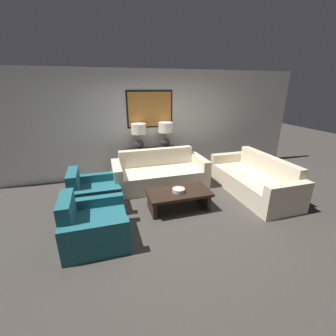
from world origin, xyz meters
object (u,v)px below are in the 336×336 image
console_table (153,162)px  decorative_bowl (179,190)px  coffee_table (179,196)px  table_lamp_left (139,133)px  armchair_near_back_wall (94,195)px  armchair_near_camera (93,226)px  couch_by_side (254,181)px  couch_by_back_wall (160,174)px  table_lamp_right (166,132)px

console_table → decorative_bowl: size_ratio=5.36×
console_table → coffee_table: (0.06, -1.86, -0.09)m
console_table → decorative_bowl: bearing=-88.6°
table_lamp_left → armchair_near_back_wall: table_lamp_left is taller
console_table → armchair_near_camera: armchair_near_camera is taller
couch_by_side → decorative_bowl: 1.86m
coffee_table → armchair_near_camera: armchair_near_camera is taller
console_table → coffee_table: bearing=-88.2°
couch_by_back_wall → armchair_near_camera: couch_by_back_wall is taller
table_lamp_left → couch_by_back_wall: bearing=-63.1°
table_lamp_left → table_lamp_right: bearing=0.0°
table_lamp_right → armchair_near_camera: bearing=-127.5°
table_lamp_right → couch_by_back_wall: 1.15m
console_table → armchair_near_back_wall: bearing=-138.6°
coffee_table → armchair_near_back_wall: 1.65m
table_lamp_left → decorative_bowl: table_lamp_left is taller
armchair_near_back_wall → console_table: bearing=41.4°
table_lamp_right → couch_by_side: 2.43m
decorative_bowl → table_lamp_left: bearing=101.7°
table_lamp_left → console_table: bearing=0.0°
couch_by_back_wall → coffee_table: size_ratio=1.83×
couch_by_back_wall → armchair_near_camera: (-1.50, -1.72, -0.02)m
armchair_near_back_wall → armchair_near_camera: bearing=-90.0°
armchair_near_back_wall → table_lamp_right: bearing=35.6°
console_table → armchair_near_back_wall: 2.00m
couch_by_back_wall → couch_by_side: bearing=-27.4°
table_lamp_right → decorative_bowl: table_lamp_right is taller
couch_by_side → coffee_table: size_ratio=1.83×
couch_by_back_wall → armchair_near_back_wall: size_ratio=2.29×
coffee_table → couch_by_side: bearing=6.1°
console_table → armchair_near_camera: bearing=-122.0°
coffee_table → armchair_near_camera: size_ratio=1.25×
table_lamp_right → couch_by_side: bearing=-47.1°
console_table → armchair_near_camera: size_ratio=1.33×
coffee_table → couch_by_back_wall: bearing=92.9°
armchair_near_back_wall → armchair_near_camera: 1.08m
decorative_bowl → console_table: bearing=91.4°
decorative_bowl → armchair_near_camera: bearing=-161.8°
table_lamp_right → coffee_table: table_lamp_right is taller
table_lamp_right → decorative_bowl: (-0.30, -1.89, -0.74)m
decorative_bowl → couch_by_side: bearing=7.0°
console_table → table_lamp_right: 0.85m
coffee_table → armchair_near_back_wall: bearing=160.9°
coffee_table → decorative_bowl: (-0.01, -0.03, 0.13)m
table_lamp_left → armchair_near_back_wall: size_ratio=0.70×
console_table → table_lamp_left: 0.85m
console_table → couch_by_side: 2.52m
couch_by_back_wall → couch_by_side: size_ratio=1.00×
table_lamp_right → armchair_near_back_wall: (-1.84, -1.32, -0.88)m
table_lamp_left → armchair_near_camera: bearing=-115.7°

